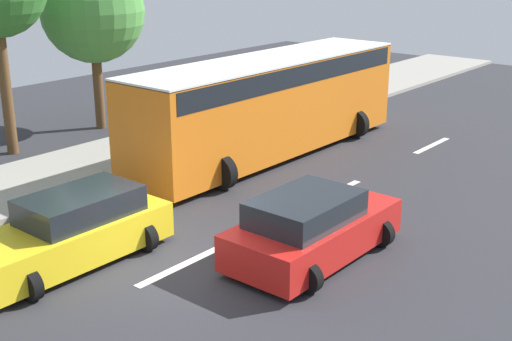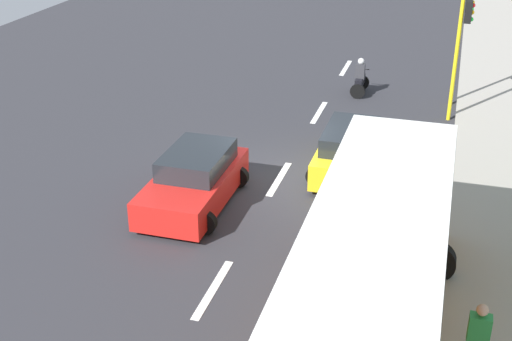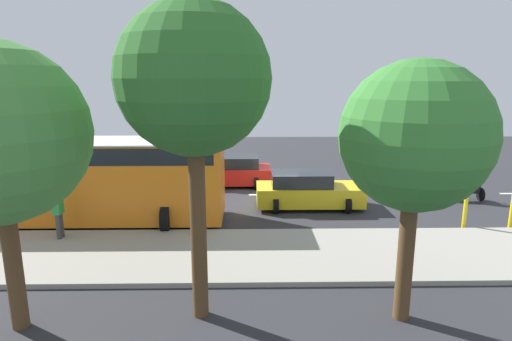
# 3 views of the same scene
# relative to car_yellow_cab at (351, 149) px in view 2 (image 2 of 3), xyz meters

# --- Properties ---
(ground_plane) EXTENTS (40.00, 60.00, 0.10)m
(ground_plane) POSITION_rel_car_yellow_cab_xyz_m (-1.96, -1.28, -0.76)
(ground_plane) COLOR #2D2D33
(lane_stripe_north) EXTENTS (0.20, 2.40, 0.01)m
(lane_stripe_north) POSITION_rel_car_yellow_cab_xyz_m (-1.96, -7.28, -0.71)
(lane_stripe_north) COLOR white
(lane_stripe_north) RESTS_ON ground
(lane_stripe_mid) EXTENTS (0.20, 2.40, 0.01)m
(lane_stripe_mid) POSITION_rel_car_yellow_cab_xyz_m (-1.96, -1.28, -0.71)
(lane_stripe_mid) COLOR white
(lane_stripe_mid) RESTS_ON ground
(lane_stripe_south) EXTENTS (0.20, 2.40, 0.01)m
(lane_stripe_south) POSITION_rel_car_yellow_cab_xyz_m (-1.96, 4.72, -0.71)
(lane_stripe_south) COLOR white
(lane_stripe_south) RESTS_ON ground
(lane_stripe_far_south) EXTENTS (0.20, 2.40, 0.01)m
(lane_stripe_far_south) POSITION_rel_car_yellow_cab_xyz_m (-1.96, 10.72, -0.71)
(lane_stripe_far_south) COLOR white
(lane_stripe_far_south) RESTS_ON ground
(car_yellow_cab) EXTENTS (2.20, 4.46, 1.52)m
(car_yellow_cab) POSITION_rel_car_yellow_cab_xyz_m (0.00, 0.00, 0.00)
(car_yellow_cab) COLOR yellow
(car_yellow_cab) RESTS_ON ground
(car_red) EXTENTS (2.35, 4.31, 1.52)m
(car_red) POSITION_rel_car_yellow_cab_xyz_m (-3.86, -3.46, 0.00)
(car_red) COLOR red
(car_red) RESTS_ON ground
(city_bus) EXTENTS (3.20, 11.00, 3.16)m
(city_bus) POSITION_rel_car_yellow_cab_xyz_m (1.75, -8.97, 1.13)
(city_bus) COLOR orange
(city_bus) RESTS_ON ground
(motorcycle) EXTENTS (0.60, 1.30, 1.53)m
(motorcycle) POSITION_rel_car_yellow_cab_xyz_m (-0.82, 7.29, -0.07)
(motorcycle) COLOR black
(motorcycle) RESTS_ON ground
(pedestrian_near_signal) EXTENTS (0.40, 0.24, 1.69)m
(pedestrian_near_signal) POSITION_rel_car_yellow_cab_xyz_m (3.75, -8.82, 0.35)
(pedestrian_near_signal) COLOR #3F3F3F
(pedestrian_near_signal) RESTS_ON sidewalk
(traffic_light_corner) EXTENTS (0.49, 0.24, 4.50)m
(traffic_light_corner) POSITION_rel_car_yellow_cab_xyz_m (2.89, 5.35, 2.22)
(traffic_light_corner) COLOR yellow
(traffic_light_corner) RESTS_ON ground
(traffic_light_midblock) EXTENTS (0.49, 0.24, 4.50)m
(traffic_light_midblock) POSITION_rel_car_yellow_cab_xyz_m (2.89, 7.06, 2.22)
(traffic_light_midblock) COLOR yellow
(traffic_light_midblock) RESTS_ON ground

